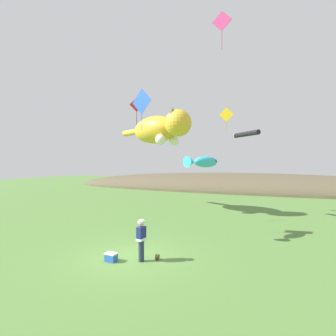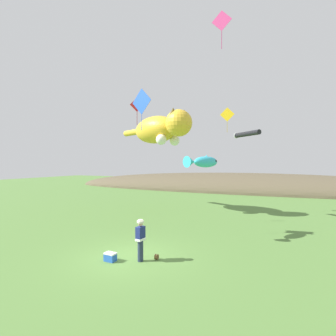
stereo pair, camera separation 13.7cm
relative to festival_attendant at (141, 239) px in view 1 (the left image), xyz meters
The scene contains 12 objects.
ground_plane 1.15m from the festival_attendant, 161.81° to the left, with size 120.00×120.00×0.00m, color #517A38.
distant_hill_ridge 32.03m from the festival_attendant, 91.10° to the left, with size 61.22×13.35×5.37m.
festival_attendant is the anchor object (origin of this frame).
kite_spool 1.09m from the festival_attendant, 39.31° to the left, with size 0.12×0.24×0.24m.
picnic_cooler 1.50m from the festival_attendant, 156.01° to the right, with size 0.51×0.36×0.36m.
kite_giant_cat 13.00m from the festival_attendant, 111.86° to the left, with size 8.52×4.95×2.80m.
kite_fish_windsock 5.57m from the festival_attendant, 71.20° to the left, with size 1.61×2.34×0.71m.
kite_tube_streamer 12.23m from the festival_attendant, 74.52° to the left, with size 2.19×2.15×0.44m.
kite_diamond_red 10.04m from the festival_attendant, 122.12° to the left, with size 0.81×0.56×1.87m.
kite_diamond_pink 11.24m from the festival_attendant, 53.71° to the left, with size 1.02×0.05×1.92m.
kite_diamond_blue 7.72m from the festival_attendant, 119.17° to the left, with size 1.43×0.40×2.37m.
kite_diamond_gold 14.51m from the festival_attendant, 85.03° to the left, with size 1.19×0.10×2.09m.
Camera 1 is at (6.10, -9.84, 4.16)m, focal length 28.00 mm.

